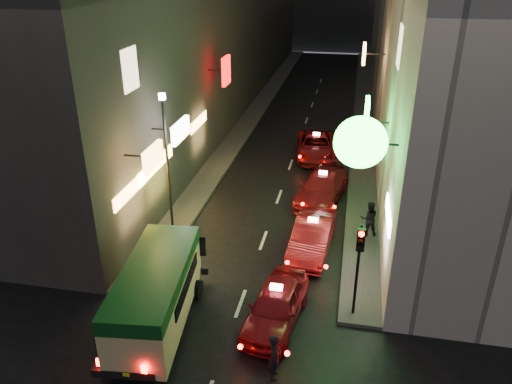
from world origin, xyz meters
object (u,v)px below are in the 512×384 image
Objects in this scene: taxi_near at (276,303)px; pedestrian_crossing at (275,354)px; minibus at (156,289)px; lamp_post at (167,155)px; traffic_light at (359,253)px.

taxi_near is 2.46m from pedestrian_crossing.
minibus is 3.28× the size of pedestrian_crossing.
taxi_near is 0.84× the size of lamp_post.
traffic_light is 0.56× the size of lamp_post.
lamp_post is (-1.76, 6.19, 2.22)m from minibus.
taxi_near is (3.85, 0.94, -0.70)m from minibus.
minibus is at bearing 66.94° from pedestrian_crossing.
traffic_light is 9.42m from lamp_post.
pedestrian_crossing is (4.21, -1.48, -0.63)m from minibus.
taxi_near is 8.21m from lamp_post.
minibus is at bearing -165.54° from traffic_light.
lamp_post is (-5.96, 7.67, 2.85)m from pedestrian_crossing.
minibus is at bearing -166.21° from taxi_near.
traffic_light reaches higher than pedestrian_crossing.
minibus is 0.92× the size of lamp_post.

